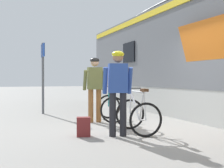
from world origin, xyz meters
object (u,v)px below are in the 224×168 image
at_px(cyclist_far_in_olive, 95,84).
at_px(platform_sign_post, 43,66).
at_px(train_car, 221,53).
at_px(bicycle_near_white, 138,115).
at_px(bicycle_far_teal, 111,107).
at_px(backpack_on_platform, 84,127).
at_px(cyclist_near_in_blue, 118,85).
at_px(water_bottle_near_the_bikes, 125,118).

xyz_separation_m(cyclist_far_in_olive, platform_sign_post, (-1.06, 2.53, 0.57)).
bearing_deg(platform_sign_post, train_car, -29.44).
relative_size(bicycle_near_white, bicycle_far_teal, 0.95).
distance_m(bicycle_near_white, backpack_on_platform, 1.23).
relative_size(cyclist_near_in_blue, platform_sign_post, 0.73).
bearing_deg(cyclist_near_in_blue, bicycle_far_teal, 73.52).
relative_size(train_car, bicycle_far_teal, 13.46).
relative_size(bicycle_far_teal, platform_sign_post, 0.50).
bearing_deg(backpack_on_platform, bicycle_near_white, 13.85).
bearing_deg(platform_sign_post, backpack_on_platform, -86.65).
height_order(cyclist_far_in_olive, water_bottle_near_the_bikes, cyclist_far_in_olive).
distance_m(cyclist_near_in_blue, platform_sign_post, 4.73).
bearing_deg(bicycle_near_white, platform_sign_post, 108.40).
height_order(cyclist_near_in_blue, cyclist_far_in_olive, same).
height_order(cyclist_far_in_olive, bicycle_near_white, cyclist_far_in_olive).
relative_size(train_car, cyclist_near_in_blue, 9.15).
bearing_deg(cyclist_far_in_olive, cyclist_near_in_blue, -93.70).
distance_m(cyclist_near_in_blue, bicycle_far_teal, 2.37).
xyz_separation_m(backpack_on_platform, water_bottle_near_the_bikes, (1.62, 1.62, -0.10)).
xyz_separation_m(train_car, bicycle_far_teal, (-3.45, 0.42, -1.56)).
bearing_deg(cyclist_far_in_olive, platform_sign_post, 112.74).
distance_m(train_car, platform_sign_post, 5.78).
xyz_separation_m(cyclist_near_in_blue, bicycle_near_white, (0.54, 0.19, -0.65)).
height_order(cyclist_far_in_olive, backpack_on_platform, cyclist_far_in_olive).
xyz_separation_m(cyclist_far_in_olive, bicycle_far_teal, (0.51, 0.12, -0.65)).
relative_size(bicycle_near_white, backpack_on_platform, 2.83).
bearing_deg(cyclist_near_in_blue, cyclist_far_in_olive, 86.30).
bearing_deg(cyclist_far_in_olive, water_bottle_near_the_bikes, -15.79).
bearing_deg(bicycle_near_white, water_bottle_near_the_bikes, 76.07).
xyz_separation_m(bicycle_far_teal, water_bottle_near_the_bikes, (0.30, -0.35, -0.30)).
bearing_deg(bicycle_far_teal, cyclist_near_in_blue, -106.48).
distance_m(cyclist_far_in_olive, bicycle_near_white, 2.03).
distance_m(train_car, cyclist_near_in_blue, 4.55).
xyz_separation_m(train_car, bicycle_near_white, (-3.56, -1.57, -1.56)).
bearing_deg(platform_sign_post, cyclist_near_in_blue, -78.61).
distance_m(train_car, backpack_on_platform, 5.32).
xyz_separation_m(train_car, water_bottle_near_the_bikes, (-3.15, 0.07, -1.87)).
height_order(bicycle_far_teal, backpack_on_platform, bicycle_far_teal).
xyz_separation_m(cyclist_far_in_olive, bicycle_near_white, (0.41, -1.88, -0.65)).
xyz_separation_m(train_car, cyclist_near_in_blue, (-4.10, -1.77, -0.91)).
xyz_separation_m(bicycle_far_teal, backpack_on_platform, (-1.32, -1.97, -0.20)).
bearing_deg(cyclist_far_in_olive, train_car, -4.38).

